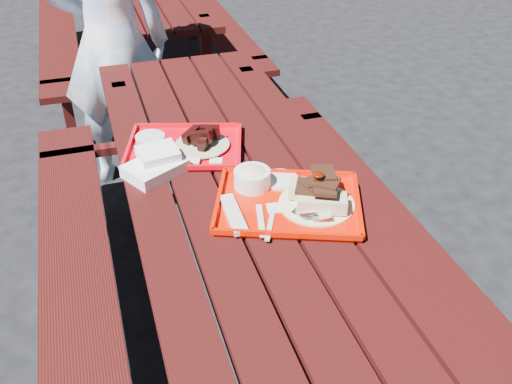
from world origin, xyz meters
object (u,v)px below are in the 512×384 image
picnic_table_near (243,231)px  person (112,43)px  picnic_table_far (136,7)px  far_tray (183,146)px  near_tray (288,194)px

picnic_table_near → person: (-0.28, 1.39, 0.24)m
picnic_table_far → far_tray: 2.53m
picnic_table_near → picnic_table_far: bearing=90.0°
person → near_tray: bearing=115.7°
picnic_table_far → person: 1.46m
picnic_table_near → near_tray: 0.28m
picnic_table_near → far_tray: far_tray is taller
picnic_table_far → person: size_ratio=1.51×
far_tray → person: size_ratio=0.30×
picnic_table_near → person: size_ratio=1.51×
near_tray → picnic_table_near: bearing=128.3°
far_tray → picnic_table_near: bearing=-63.5°
near_tray → far_tray: bearing=120.7°
near_tray → person: (-0.39, 1.52, 0.01)m
picnic_table_near → near_tray: (0.11, -0.14, 0.22)m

